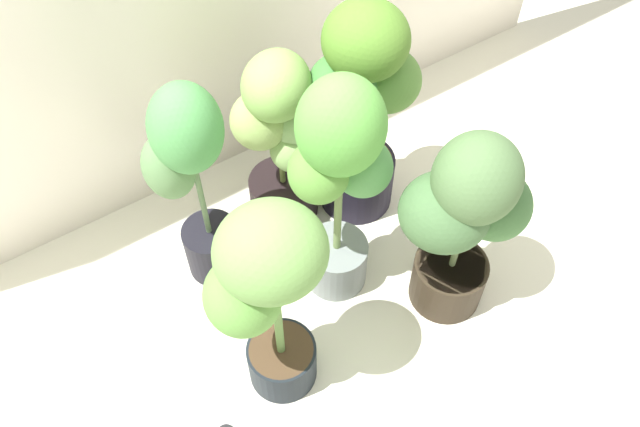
# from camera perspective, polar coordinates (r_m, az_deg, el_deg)

# --- Properties ---
(ground_plane) EXTENTS (8.00, 8.00, 0.00)m
(ground_plane) POSITION_cam_1_polar(r_m,az_deg,el_deg) (2.29, 2.55, -8.36)
(ground_plane) COLOR silver
(ground_plane) RESTS_ON ground
(potted_plant_center) EXTENTS (0.35, 0.28, 0.91)m
(potted_plant_center) POSITION_cam_1_polar(r_m,az_deg,el_deg) (1.92, 1.70, 3.36)
(potted_plant_center) COLOR slate
(potted_plant_center) RESTS_ON ground
(potted_plant_back_left) EXTENTS (0.30, 0.30, 0.84)m
(potted_plant_back_left) POSITION_cam_1_polar(r_m,az_deg,el_deg) (2.03, -11.09, 3.26)
(potted_plant_back_left) COLOR black
(potted_plant_back_left) RESTS_ON ground
(potted_plant_back_center) EXTENTS (0.40, 0.33, 0.73)m
(potted_plant_back_center) POSITION_cam_1_polar(r_m,az_deg,el_deg) (2.23, -3.34, 6.77)
(potted_plant_back_center) COLOR black
(potted_plant_back_center) RESTS_ON ground
(potted_plant_front_right) EXTENTS (0.46, 0.38, 0.75)m
(potted_plant_front_right) POSITION_cam_1_polar(r_m,az_deg,el_deg) (2.00, 12.39, -0.25)
(potted_plant_front_right) COLOR #2E2419
(potted_plant_front_right) RESTS_ON ground
(potted_plant_back_right) EXTENTS (0.44, 0.33, 0.87)m
(potted_plant_back_right) POSITION_cam_1_polar(r_m,az_deg,el_deg) (2.22, 3.69, 9.49)
(potted_plant_back_right) COLOR black
(potted_plant_back_right) RESTS_ON ground
(potted_plant_front_left) EXTENTS (0.40, 0.34, 0.81)m
(potted_plant_front_left) POSITION_cam_1_polar(r_m,az_deg,el_deg) (1.73, -4.65, -6.79)
(potted_plant_front_left) COLOR black
(potted_plant_front_left) RESTS_ON ground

